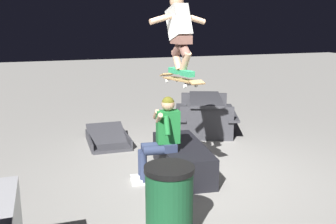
{
  "coord_description": "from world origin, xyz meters",
  "views": [
    {
      "loc": [
        -5.29,
        2.29,
        2.41
      ],
      "look_at": [
        0.04,
        0.46,
        1.08
      ],
      "focal_mm": 41.31,
      "sensor_mm": 36.0,
      "label": 1
    }
  ],
  "objects_px": {
    "skateboard": "(181,80)",
    "skater_airborne": "(179,31)",
    "kicker_ramp": "(108,141)",
    "trash_bin": "(169,203)",
    "ledge_box_main": "(182,159)",
    "person_sitting_on_ledge": "(161,135)",
    "picnic_table_back": "(205,109)"
  },
  "relations": [
    {
      "from": "skateboard",
      "to": "skater_airborne",
      "type": "relative_size",
      "value": 0.93
    },
    {
      "from": "kicker_ramp",
      "to": "trash_bin",
      "type": "bearing_deg",
      "value": -179.69
    },
    {
      "from": "ledge_box_main",
      "to": "skater_airborne",
      "type": "relative_size",
      "value": 1.45
    },
    {
      "from": "ledge_box_main",
      "to": "kicker_ramp",
      "type": "distance_m",
      "value": 2.13
    },
    {
      "from": "skater_airborne",
      "to": "trash_bin",
      "type": "height_order",
      "value": "skater_airborne"
    },
    {
      "from": "ledge_box_main",
      "to": "skateboard",
      "type": "distance_m",
      "value": 1.39
    },
    {
      "from": "ledge_box_main",
      "to": "skateboard",
      "type": "relative_size",
      "value": 1.57
    },
    {
      "from": "skateboard",
      "to": "trash_bin",
      "type": "distance_m",
      "value": 1.98
    },
    {
      "from": "person_sitting_on_ledge",
      "to": "picnic_table_back",
      "type": "distance_m",
      "value": 2.98
    },
    {
      "from": "person_sitting_on_ledge",
      "to": "kicker_ramp",
      "type": "height_order",
      "value": "person_sitting_on_ledge"
    },
    {
      "from": "person_sitting_on_ledge",
      "to": "kicker_ramp",
      "type": "relative_size",
      "value": 1.05
    },
    {
      "from": "person_sitting_on_ledge",
      "to": "skateboard",
      "type": "xyz_separation_m",
      "value": [
        -0.16,
        -0.25,
        0.85
      ]
    },
    {
      "from": "ledge_box_main",
      "to": "skater_airborne",
      "type": "distance_m",
      "value": 2.06
    },
    {
      "from": "trash_bin",
      "to": "skater_airborne",
      "type": "bearing_deg",
      "value": -24.05
    },
    {
      "from": "skateboard",
      "to": "skater_airborne",
      "type": "xyz_separation_m",
      "value": [
        0.06,
        0.01,
        0.69
      ]
    },
    {
      "from": "person_sitting_on_ledge",
      "to": "skateboard",
      "type": "bearing_deg",
      "value": -122.32
    },
    {
      "from": "picnic_table_back",
      "to": "trash_bin",
      "type": "xyz_separation_m",
      "value": [
        -3.98,
        2.24,
        -0.06
      ]
    },
    {
      "from": "skateboard",
      "to": "picnic_table_back",
      "type": "xyz_separation_m",
      "value": [
        2.52,
        -1.55,
        -1.09
      ]
    },
    {
      "from": "skateboard",
      "to": "skater_airborne",
      "type": "distance_m",
      "value": 0.69
    },
    {
      "from": "picnic_table_back",
      "to": "trash_bin",
      "type": "height_order",
      "value": "trash_bin"
    },
    {
      "from": "skater_airborne",
      "to": "picnic_table_back",
      "type": "bearing_deg",
      "value": -32.29
    },
    {
      "from": "ledge_box_main",
      "to": "person_sitting_on_ledge",
      "type": "relative_size",
      "value": 1.23
    },
    {
      "from": "person_sitting_on_ledge",
      "to": "skateboard",
      "type": "relative_size",
      "value": 1.27
    },
    {
      "from": "ledge_box_main",
      "to": "picnic_table_back",
      "type": "height_order",
      "value": "picnic_table_back"
    },
    {
      "from": "ledge_box_main",
      "to": "skater_airborne",
      "type": "xyz_separation_m",
      "value": [
        -0.27,
        0.17,
        2.03
      ]
    },
    {
      "from": "kicker_ramp",
      "to": "trash_bin",
      "type": "relative_size",
      "value": 1.44
    },
    {
      "from": "person_sitting_on_ledge",
      "to": "skater_airborne",
      "type": "distance_m",
      "value": 1.56
    },
    {
      "from": "skateboard",
      "to": "trash_bin",
      "type": "relative_size",
      "value": 1.19
    },
    {
      "from": "kicker_ramp",
      "to": "skater_airborne",
      "type": "bearing_deg",
      "value": -162.48
    },
    {
      "from": "skater_airborne",
      "to": "kicker_ramp",
      "type": "height_order",
      "value": "skater_airborne"
    },
    {
      "from": "skateboard",
      "to": "picnic_table_back",
      "type": "bearing_deg",
      "value": -31.59
    },
    {
      "from": "kicker_ramp",
      "to": "person_sitting_on_ledge",
      "type": "bearing_deg",
      "value": -167.89
    }
  ]
}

